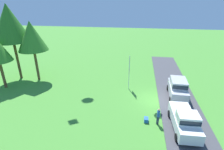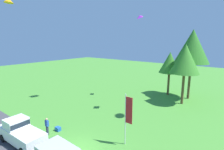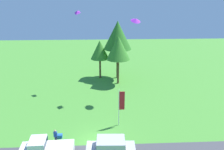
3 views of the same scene
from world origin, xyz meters
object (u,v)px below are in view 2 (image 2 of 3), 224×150
tree_far_right (170,63)px  cooler_box (58,129)px  tree_right_of_center (192,47)px  kite_diamond_high_right (139,17)px  car_pickup_far_end (20,132)px  tree_far_left (185,59)px  flag_banner (128,114)px  person_watching_sky (47,126)px  kite_delta_near_flag (9,1)px

tree_far_right → cooler_box: size_ratio=12.89×
tree_right_of_center → kite_diamond_high_right: kite_diamond_high_right is taller
car_pickup_far_end → tree_far_left: tree_far_left is taller
tree_far_left → flag_banner: (-0.68, -13.58, -3.54)m
tree_far_left → cooler_box: size_ratio=15.28×
car_pickup_far_end → tree_far_left: (8.36, 19.14, 5.39)m
person_watching_sky → tree_far_right: bearing=77.0°
cooler_box → person_watching_sky: bearing=-99.9°
car_pickup_far_end → cooler_box: (0.73, 3.32, -0.91)m
tree_far_right → tree_far_left: bearing=-43.7°
cooler_box → flag_banner: bearing=17.8°
tree_far_left → kite_delta_near_flag: bearing=-127.1°
car_pickup_far_end → tree_right_of_center: 24.71m
tree_right_of_center → kite_diamond_high_right: bearing=-144.9°
flag_banner → cooler_box: (-6.95, -2.23, -2.75)m
flag_banner → kite_diamond_high_right: size_ratio=5.03×
tree_far_right → cooler_box: 20.08m
tree_far_right → tree_far_left: size_ratio=0.84×
tree_far_left → tree_right_of_center: tree_right_of_center is taller
car_pickup_far_end → person_watching_sky: 2.34m
car_pickup_far_end → flag_banner: size_ratio=1.09×
car_pickup_far_end → tree_far_left: 21.56m
person_watching_sky → kite_diamond_high_right: 19.24m
car_pickup_far_end → kite_diamond_high_right: size_ratio=5.47×
tree_far_left → tree_far_right: bearing=136.3°
tree_right_of_center → cooler_box: bearing=-112.3°
person_watching_sky → kite_diamond_high_right: kite_diamond_high_right is taller
car_pickup_far_end → flag_banner: (7.68, 5.56, 1.85)m
person_watching_sky → tree_right_of_center: (7.89, 19.87, 7.28)m
cooler_box → tree_far_left: bearing=64.3°
tree_far_right → flag_banner: (2.52, -16.63, -2.51)m
cooler_box → tree_right_of_center: bearing=67.7°
tree_far_left → flag_banner: bearing=-92.9°
flag_banner → cooler_box: size_ratio=8.33×
car_pickup_far_end → cooler_box: car_pickup_far_end is taller
tree_far_right → cooler_box: tree_far_right is taller
car_pickup_far_end → cooler_box: size_ratio=9.06×
tree_far_left → kite_diamond_high_right: bearing=-165.9°
tree_far_right → tree_right_of_center: (3.28, -0.06, 2.69)m
tree_far_right → tree_right_of_center: size_ratio=0.67×
car_pickup_far_end → tree_right_of_center: (8.43, 22.13, 7.05)m
person_watching_sky → kite_diamond_high_right: size_ratio=1.84×
tree_far_left → kite_diamond_high_right: kite_diamond_high_right is taller
person_watching_sky → kite_delta_near_flag: 13.13m
tree_right_of_center → flag_banner: (-0.75, -16.58, -5.20)m
person_watching_sky → tree_right_of_center: 22.59m
kite_delta_near_flag → tree_far_right: bearing=64.3°
flag_banner → kite_delta_near_flag: 16.17m
tree_far_right → flag_banner: size_ratio=1.55×
tree_far_right → kite_delta_near_flag: bearing=-115.7°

